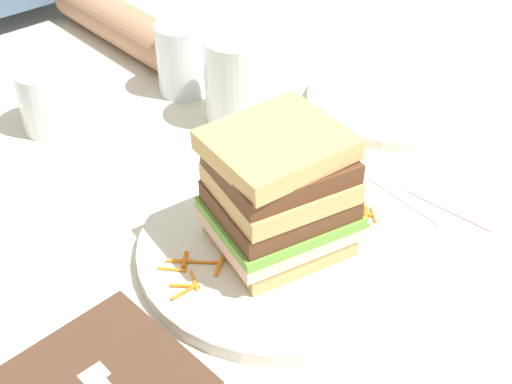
{
  "coord_description": "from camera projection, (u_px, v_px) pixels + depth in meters",
  "views": [
    {
      "loc": [
        -0.33,
        -0.35,
        0.42
      ],
      "look_at": [
        -0.02,
        0.0,
        0.05
      ],
      "focal_mm": 47.4,
      "sensor_mm": 36.0,
      "label": 1
    }
  ],
  "objects": [
    {
      "name": "napkin_pink",
      "position": [
        469.0,
        189.0,
        0.68
      ],
      "size": [
        0.1,
        0.1,
        0.0
      ],
      "primitive_type": "cube",
      "rotation": [
        0.0,
        0.0,
        0.1
      ],
      "color": "pink",
      "rests_on": "ground_plane"
    },
    {
      "name": "carrot_shred_8",
      "position": [
        366.0,
        213.0,
        0.63
      ],
      "size": [
        0.02,
        0.01,
        0.0
      ],
      "primitive_type": "cylinder",
      "rotation": [
        0.0,
        1.57,
        0.67
      ],
      "color": "orange",
      "rests_on": "main_plate"
    },
    {
      "name": "empty_tumbler_1",
      "position": [
        182.0,
        58.0,
        0.82
      ],
      "size": [
        0.06,
        0.06,
        0.09
      ],
      "primitive_type": "cylinder",
      "color": "silver",
      "rests_on": "ground_plane"
    },
    {
      "name": "ground_plane",
      "position": [
        271.0,
        229.0,
        0.64
      ],
      "size": [
        3.0,
        3.0,
        0.0
      ],
      "primitive_type": "plane",
      "color": "beige"
    },
    {
      "name": "carrot_shred_1",
      "position": [
        172.0,
        269.0,
        0.57
      ],
      "size": [
        0.02,
        0.02,
        0.0
      ],
      "primitive_type": "cylinder",
      "rotation": [
        0.0,
        1.57,
        5.42
      ],
      "color": "orange",
      "rests_on": "main_plate"
    },
    {
      "name": "juice_glass",
      "position": [
        236.0,
        85.0,
        0.76
      ],
      "size": [
        0.07,
        0.07,
        0.1
      ],
      "color": "white",
      "rests_on": "ground_plane"
    },
    {
      "name": "carrot_shred_14",
      "position": [
        358.0,
        220.0,
        0.62
      ],
      "size": [
        0.01,
        0.02,
        0.0
      ],
      "primitive_type": "cylinder",
      "rotation": [
        0.0,
        1.57,
        4.88
      ],
      "color": "orange",
      "rests_on": "main_plate"
    },
    {
      "name": "carrot_shred_3",
      "position": [
        185.0,
        286.0,
        0.56
      ],
      "size": [
        0.02,
        0.02,
        0.0
      ],
      "primitive_type": "cylinder",
      "rotation": [
        0.0,
        1.57,
        2.36
      ],
      "color": "orange",
      "rests_on": "main_plate"
    },
    {
      "name": "carrot_shred_5",
      "position": [
        185.0,
        292.0,
        0.55
      ],
      "size": [
        0.03,
        0.0,
        0.0
      ],
      "primitive_type": "cylinder",
      "rotation": [
        0.0,
        1.57,
        6.25
      ],
      "color": "orange",
      "rests_on": "main_plate"
    },
    {
      "name": "knife",
      "position": [
        375.0,
        177.0,
        0.7
      ],
      "size": [
        0.03,
        0.2,
        0.0
      ],
      "color": "silver",
      "rests_on": "ground_plane"
    },
    {
      "name": "carrot_shred_4",
      "position": [
        180.0,
        261.0,
        0.58
      ],
      "size": [
        0.02,
        0.02,
        0.0
      ],
      "primitive_type": "cylinder",
      "rotation": [
        0.0,
        1.57,
        5.54
      ],
      "color": "orange",
      "rests_on": "main_plate"
    },
    {
      "name": "carrot_shred_6",
      "position": [
        204.0,
        262.0,
        0.58
      ],
      "size": [
        0.02,
        0.02,
        0.0
      ],
      "primitive_type": "cylinder",
      "rotation": [
        0.0,
        1.57,
        5.5
      ],
      "color": "orange",
      "rests_on": "main_plate"
    },
    {
      "name": "main_plate",
      "position": [
        278.0,
        248.0,
        0.61
      ],
      "size": [
        0.25,
        0.25,
        0.01
      ],
      "primitive_type": "cylinder",
      "color": "white",
      "rests_on": "ground_plane"
    },
    {
      "name": "carrot_shred_11",
      "position": [
        373.0,
        215.0,
        0.63
      ],
      "size": [
        0.02,
        0.02,
        0.0
      ],
      "primitive_type": "cylinder",
      "rotation": [
        0.0,
        1.57,
        0.91
      ],
      "color": "orange",
      "rests_on": "main_plate"
    },
    {
      "name": "sandwich",
      "position": [
        279.0,
        194.0,
        0.57
      ],
      "size": [
        0.13,
        0.12,
        0.11
      ],
      "color": "tan",
      "rests_on": "main_plate"
    },
    {
      "name": "side_plate",
      "position": [
        391.0,
        100.0,
        0.81
      ],
      "size": [
        0.2,
        0.2,
        0.01
      ],
      "primitive_type": "cylinder",
      "color": "white",
      "rests_on": "ground_plane"
    },
    {
      "name": "carrot_shred_7",
      "position": [
        194.0,
        281.0,
        0.56
      ],
      "size": [
        0.01,
        0.02,
        0.0
      ],
      "primitive_type": "cylinder",
      "rotation": [
        0.0,
        1.57,
        4.28
      ],
      "color": "orange",
      "rests_on": "main_plate"
    },
    {
      "name": "carrot_shred_10",
      "position": [
        359.0,
        212.0,
        0.63
      ],
      "size": [
        0.01,
        0.03,
        0.0
      ],
      "primitive_type": "cylinder",
      "rotation": [
        0.0,
        1.57,
        2.03
      ],
      "color": "orange",
      "rests_on": "main_plate"
    },
    {
      "name": "carrot_shred_12",
      "position": [
        334.0,
        223.0,
        0.62
      ],
      "size": [
        0.03,
        0.0,
        0.0
      ],
      "primitive_type": "cylinder",
      "rotation": [
        0.0,
        1.57,
        3.11
      ],
      "color": "orange",
      "rests_on": "main_plate"
    },
    {
      "name": "empty_tumbler_0",
      "position": [
        51.0,
        99.0,
        0.76
      ],
      "size": [
        0.07,
        0.07,
        0.07
      ],
      "primitive_type": "cylinder",
      "color": "silver",
      "rests_on": "ground_plane"
    },
    {
      "name": "carrot_shred_0",
      "position": [
        220.0,
        264.0,
        0.58
      ],
      "size": [
        0.02,
        0.02,
        0.0
      ],
      "primitive_type": "cylinder",
      "rotation": [
        0.0,
        1.57,
        0.6
      ],
      "color": "orange",
      "rests_on": "main_plate"
    },
    {
      "name": "napkin_dark",
      "position": [
        100.0,
        381.0,
        0.5
      ],
      "size": [
        0.14,
        0.14,
        0.0
      ],
      "primitive_type": "cube",
      "rotation": [
        0.0,
        0.0,
        0.05
      ],
      "color": "#4C3323",
      "rests_on": "ground_plane"
    },
    {
      "name": "carrot_shred_2",
      "position": [
        185.0,
        260.0,
        0.58
      ],
      "size": [
        0.02,
        0.02,
        0.0
      ],
      "primitive_type": "cylinder",
      "rotation": [
        0.0,
        1.57,
        0.79
      ],
      "color": "orange",
      "rests_on": "main_plate"
    },
    {
      "name": "carrot_shred_9",
      "position": [
        352.0,
        219.0,
        0.63
      ],
      "size": [
        0.03,
        0.02,
        0.0
      ],
      "primitive_type": "cylinder",
      "rotation": [
        0.0,
        1.57,
        2.54
      ],
      "color": "orange",
      "rests_on": "main_plate"
    },
    {
      "name": "carrot_shred_13",
      "position": [
        347.0,
        223.0,
        0.62
      ],
      "size": [
        0.03,
        0.01,
        0.0
      ],
      "primitive_type": "cylinder",
      "rotation": [
        0.0,
        1.57,
        3.0
      ],
      "color": "orange",
      "rests_on": "main_plate"
    }
  ]
}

